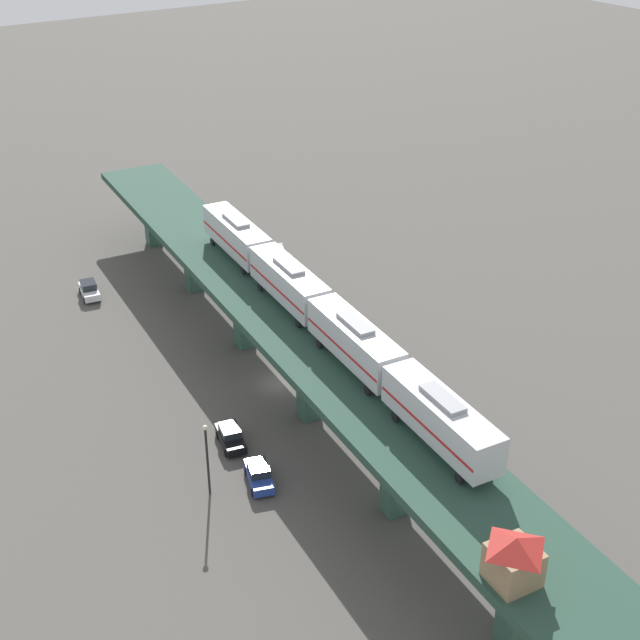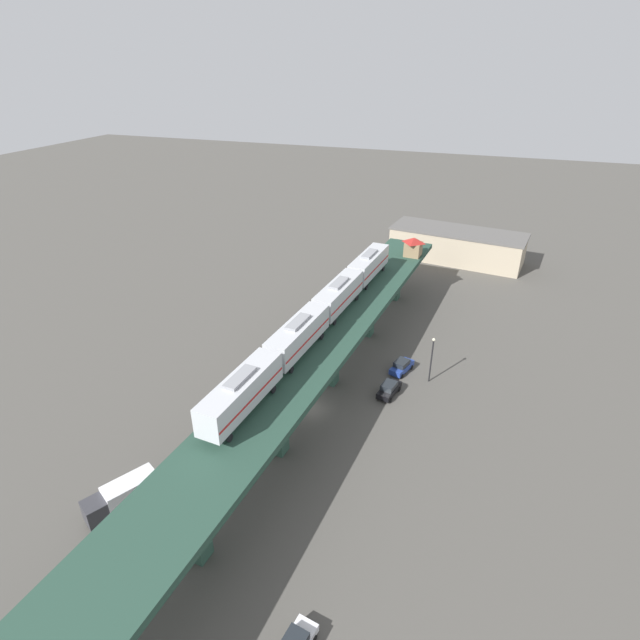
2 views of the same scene
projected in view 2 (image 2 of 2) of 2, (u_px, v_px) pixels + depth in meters
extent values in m
plane|color=#4C4944|center=(311.00, 409.00, 64.43)|extent=(400.00, 400.00, 0.00)
cube|color=#244135|center=(310.00, 357.00, 60.72)|extent=(16.54, 92.38, 0.80)
cube|color=#2D5142|center=(195.00, 527.00, 43.78)|extent=(1.95, 1.95, 7.50)
cube|color=#2D5142|center=(278.00, 425.00, 55.83)|extent=(1.95, 1.95, 7.50)
cube|color=#2D5142|center=(331.00, 360.00, 67.89)|extent=(1.95, 1.95, 7.50)
cube|color=#2D5142|center=(368.00, 314.00, 79.95)|extent=(1.95, 1.95, 7.50)
cube|color=#2D5142|center=(395.00, 280.00, 92.01)|extent=(1.95, 1.95, 7.50)
cube|color=silver|center=(241.00, 392.00, 49.50)|extent=(3.86, 12.20, 3.10)
cube|color=#B21E1E|center=(242.00, 394.00, 49.64)|extent=(3.87, 11.97, 0.24)
cube|color=gray|center=(240.00, 377.00, 48.69)|extent=(1.77, 4.31, 0.36)
cylinder|color=black|center=(209.00, 431.00, 47.55)|extent=(0.29, 0.86, 0.84)
cylinder|color=black|center=(230.00, 438.00, 46.68)|extent=(0.29, 0.86, 0.84)
cylinder|color=black|center=(254.00, 384.00, 54.31)|extent=(0.29, 0.86, 0.84)
cylinder|color=black|center=(273.00, 389.00, 53.44)|extent=(0.29, 0.86, 0.84)
cube|color=silver|center=(298.00, 335.00, 59.63)|extent=(3.86, 12.20, 3.10)
cube|color=#B21E1E|center=(298.00, 337.00, 59.77)|extent=(3.87, 11.97, 0.24)
cube|color=gray|center=(298.00, 322.00, 58.82)|extent=(1.77, 4.31, 0.36)
cylinder|color=black|center=(273.00, 365.00, 57.68)|extent=(0.29, 0.86, 0.84)
cylinder|color=black|center=(291.00, 370.00, 56.81)|extent=(0.29, 0.86, 0.84)
cylinder|color=black|center=(305.00, 333.00, 64.44)|extent=(0.29, 0.86, 0.84)
cylinder|color=black|center=(322.00, 336.00, 63.56)|extent=(0.29, 0.86, 0.84)
cube|color=silver|center=(339.00, 294.00, 69.76)|extent=(3.86, 12.20, 3.10)
cube|color=#B21E1E|center=(339.00, 296.00, 69.90)|extent=(3.87, 11.97, 0.24)
cube|color=gray|center=(339.00, 283.00, 68.95)|extent=(1.77, 4.31, 0.36)
cylinder|color=black|center=(318.00, 319.00, 67.81)|extent=(0.29, 0.86, 0.84)
cylinder|color=black|center=(335.00, 322.00, 66.94)|extent=(0.29, 0.86, 0.84)
cylinder|color=black|center=(342.00, 295.00, 74.56)|extent=(0.29, 0.86, 0.84)
cylinder|color=black|center=(357.00, 298.00, 73.69)|extent=(0.29, 0.86, 0.84)
cube|color=silver|center=(369.00, 264.00, 79.89)|extent=(3.86, 12.20, 3.10)
cube|color=#B21E1E|center=(369.00, 266.00, 80.03)|extent=(3.87, 11.97, 0.24)
cube|color=gray|center=(369.00, 254.00, 79.08)|extent=(1.77, 4.31, 0.36)
cylinder|color=black|center=(352.00, 285.00, 77.94)|extent=(0.29, 0.86, 0.84)
cylinder|color=black|center=(366.00, 287.00, 77.07)|extent=(0.29, 0.86, 0.84)
cylinder|color=black|center=(370.00, 266.00, 84.69)|extent=(0.29, 0.86, 0.84)
cylinder|color=black|center=(383.00, 268.00, 83.82)|extent=(0.29, 0.86, 0.84)
cube|color=#8C7251|center=(413.00, 249.00, 89.77)|extent=(3.04, 3.04, 2.50)
pyramid|color=maroon|center=(414.00, 240.00, 88.97)|extent=(3.49, 3.49, 0.90)
cylinder|color=black|center=(295.00, 628.00, 39.41)|extent=(0.34, 0.69, 0.66)
cylinder|color=black|center=(314.00, 639.00, 38.69)|extent=(0.34, 0.69, 0.66)
cube|color=black|center=(389.00, 390.00, 66.83)|extent=(2.70, 4.68, 0.80)
cube|color=#1E2328|center=(389.00, 386.00, 66.35)|extent=(2.07, 2.50, 0.76)
cylinder|color=black|center=(378.00, 396.00, 66.34)|extent=(0.38, 0.70, 0.66)
cylinder|color=black|center=(390.00, 400.00, 65.54)|extent=(0.38, 0.70, 0.66)
cylinder|color=black|center=(388.00, 385.00, 68.49)|extent=(0.38, 0.70, 0.66)
cylinder|color=black|center=(399.00, 389.00, 67.69)|extent=(0.38, 0.70, 0.66)
cube|color=#233D93|center=(402.00, 367.00, 71.72)|extent=(3.05, 4.74, 0.80)
cube|color=#1E2328|center=(402.00, 363.00, 71.25)|extent=(2.23, 2.59, 0.76)
cylinder|color=black|center=(391.00, 372.00, 71.35)|extent=(0.43, 0.70, 0.66)
cylinder|color=black|center=(402.00, 376.00, 70.44)|extent=(0.43, 0.70, 0.66)
cylinder|color=black|center=(401.00, 363.00, 73.37)|extent=(0.43, 0.70, 0.66)
cylinder|color=black|center=(411.00, 367.00, 72.46)|extent=(0.43, 0.70, 0.66)
cube|color=#333338|center=(95.00, 512.00, 47.87)|extent=(2.89, 2.81, 2.30)
cube|color=silver|center=(131.00, 491.00, 49.89)|extent=(4.53, 5.66, 2.70)
cylinder|color=black|center=(94.00, 514.00, 49.06)|extent=(0.79, 1.04, 1.00)
cylinder|color=black|center=(102.00, 526.00, 47.75)|extent=(0.79, 1.04, 1.00)
cylinder|color=black|center=(144.00, 487.00, 52.12)|extent=(0.79, 1.04, 1.00)
cylinder|color=black|center=(153.00, 498.00, 50.76)|extent=(0.79, 1.04, 1.00)
cylinder|color=black|center=(431.00, 362.00, 68.40)|extent=(0.20, 0.20, 6.50)
sphere|color=beige|center=(434.00, 340.00, 66.78)|extent=(0.44, 0.44, 0.44)
cube|color=tan|center=(457.00, 246.00, 110.02)|extent=(29.14, 13.89, 6.40)
cube|color=#595654|center=(459.00, 231.00, 108.43)|extent=(29.72, 14.16, 0.40)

